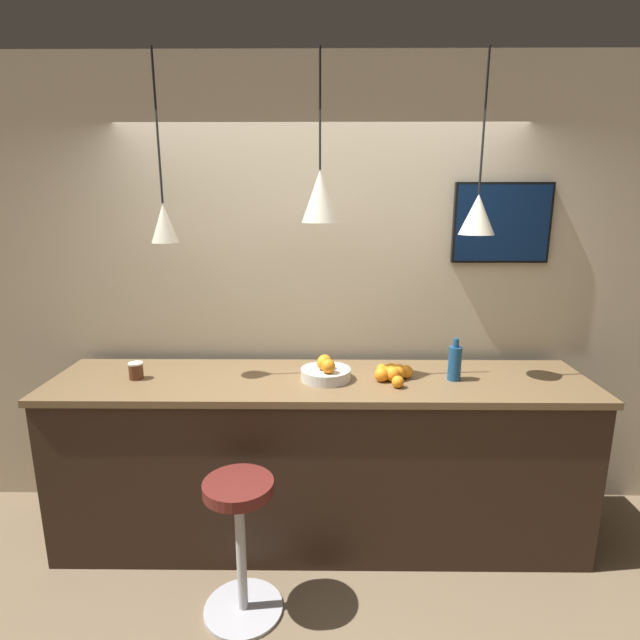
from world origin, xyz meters
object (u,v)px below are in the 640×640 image
at_px(bar_stool, 240,528).
at_px(fruit_bowl, 326,372).
at_px(spread_jar, 136,371).
at_px(juice_bottle, 455,362).
at_px(mounted_tv, 502,223).

relative_size(bar_stool, fruit_bowl, 2.54).
bearing_deg(bar_stool, spread_jar, 138.88).
distance_m(bar_stool, spread_jar, 1.09).
bearing_deg(juice_bottle, mounted_tv, 50.40).
xyz_separation_m(bar_stool, mounted_tv, (1.51, 1.02, 1.43)).
distance_m(juice_bottle, spread_jar, 1.84).
bearing_deg(fruit_bowl, bar_stool, -125.55).
relative_size(bar_stool, juice_bottle, 2.97).
xyz_separation_m(fruit_bowl, juice_bottle, (0.74, 0.01, 0.06)).
relative_size(fruit_bowl, spread_jar, 2.96).
height_order(bar_stool, juice_bottle, juice_bottle).
distance_m(fruit_bowl, spread_jar, 1.10).
relative_size(bar_stool, mounted_tv, 1.22).
bearing_deg(spread_jar, fruit_bowl, -0.32).
distance_m(bar_stool, mounted_tv, 2.31).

